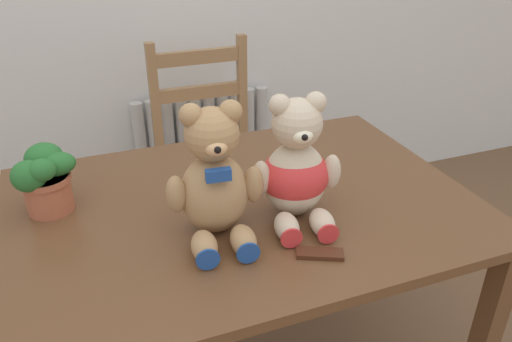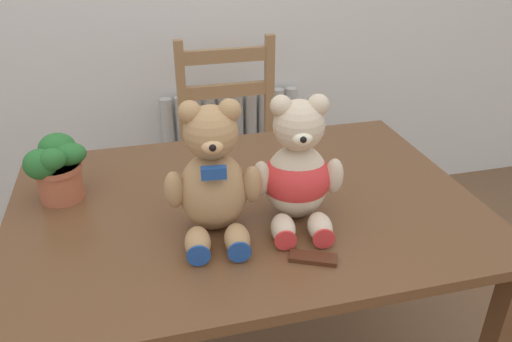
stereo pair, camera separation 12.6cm
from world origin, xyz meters
TOP-DOWN VIEW (x-y plane):
  - radiator at (0.19, 1.61)m, footprint 0.71×0.10m
  - dining_table at (0.00, 0.45)m, footprint 1.31×0.91m
  - wooden_chair_behind at (0.14, 1.27)m, footprint 0.45×0.46m
  - teddy_bear_left at (-0.11, 0.34)m, footprint 0.25×0.25m
  - teddy_bear_right at (0.11, 0.34)m, footprint 0.24×0.27m
  - potted_plant at (-0.50, 0.60)m, footprint 0.16×0.15m
  - chocolate_bar at (0.10, 0.15)m, footprint 0.12×0.08m

SIDE VIEW (x-z plane):
  - radiator at x=0.19m, z-range -0.03..0.65m
  - wooden_chair_behind at x=0.14m, z-range -0.02..0.99m
  - dining_table at x=0.00m, z-range 0.28..1.05m
  - chocolate_bar at x=0.10m, z-range 0.77..0.78m
  - potted_plant at x=-0.50m, z-range 0.78..0.97m
  - teddy_bear_right at x=0.11m, z-range 0.74..1.08m
  - teddy_bear_left at x=-0.11m, z-range 0.75..1.10m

